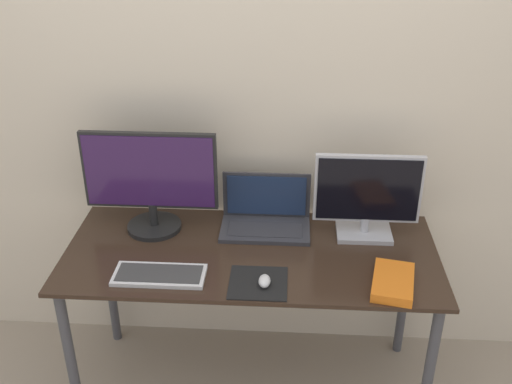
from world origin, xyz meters
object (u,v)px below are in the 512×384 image
object	(u,v)px
monitor_right	(367,197)
mouse	(265,281)
keyboard	(160,275)
laptop	(266,215)
book	(393,282)
monitor_left	(150,180)

from	to	relation	value
monitor_right	mouse	distance (m)	0.58
keyboard	mouse	world-z (taller)	mouse
keyboard	laptop	bearing A→B (deg)	45.84
monitor_right	book	world-z (taller)	monitor_right
monitor_right	book	size ratio (longest dim) A/B	1.66
laptop	book	xyz separation A→B (m)	(0.49, -0.40, -0.04)
monitor_right	laptop	xyz separation A→B (m)	(-0.42, 0.04, -0.13)
monitor_left	book	bearing A→B (deg)	-20.28
keyboard	book	size ratio (longest dim) A/B	1.32
book	monitor_right	bearing A→B (deg)	101.36
keyboard	book	xyz separation A→B (m)	(0.87, -0.00, 0.01)
monitor_left	laptop	bearing A→B (deg)	5.06
monitor_right	mouse	xyz separation A→B (m)	(-0.40, -0.39, -0.16)
keyboard	book	distance (m)	0.87
monitor_left	monitor_right	bearing A→B (deg)	0.00
monitor_right	mouse	size ratio (longest dim) A/B	6.09
laptop	monitor_left	bearing A→B (deg)	-174.94
monitor_left	laptop	size ratio (longest dim) A/B	1.47
monitor_left	keyboard	size ratio (longest dim) A/B	1.60
book	mouse	bearing A→B (deg)	-176.49
monitor_left	mouse	bearing A→B (deg)	-38.06
monitor_right	keyboard	size ratio (longest dim) A/B	1.26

